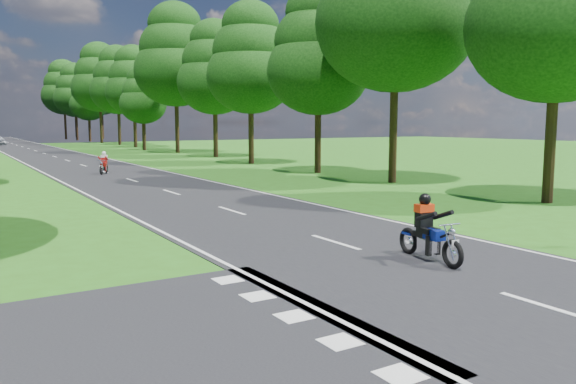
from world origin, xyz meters
TOP-DOWN VIEW (x-y plane):
  - ground at (0.00, 0.00)m, footprint 160.00×160.00m
  - main_road at (0.00, 50.00)m, footprint 7.00×140.00m
  - road_markings at (-0.14, 48.13)m, footprint 7.40×140.00m
  - treeline at (1.43, 60.06)m, footprint 40.00×115.35m
  - rider_near_blue at (0.62, -0.62)m, footprint 0.78×1.82m
  - rider_far_red at (-0.34, 24.58)m, footprint 1.17×1.67m

SIDE VIEW (x-z plane):
  - ground at x=0.00m, z-range 0.00..0.00m
  - main_road at x=0.00m, z-range 0.00..0.02m
  - road_markings at x=-0.14m, z-range 0.02..0.03m
  - rider_far_red at x=-0.34m, z-range 0.02..1.35m
  - rider_near_blue at x=0.62m, z-range 0.02..1.49m
  - treeline at x=1.43m, z-range 0.86..15.65m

